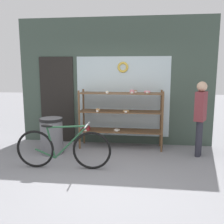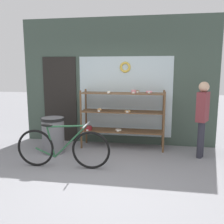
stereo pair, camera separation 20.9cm
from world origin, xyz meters
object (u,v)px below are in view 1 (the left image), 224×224
Objects in this scene: bicycle at (63,148)px; trash_bin at (52,135)px; display_case at (120,113)px; pedestrian at (200,113)px.

bicycle is 0.93m from trash_bin.
pedestrian reaches higher than display_case.
bicycle is at bearing 136.78° from pedestrian.
pedestrian reaches higher than trash_bin.
pedestrian is 2.01× the size of trash_bin.
pedestrian is at bearing -12.67° from display_case.
display_case reaches higher than bicycle.
display_case reaches higher than trash_bin.
display_case is 1.08× the size of bicycle.
pedestrian reaches higher than bicycle.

